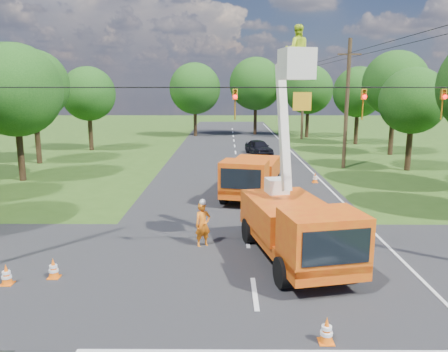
{
  "coord_description": "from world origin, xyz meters",
  "views": [
    {
      "loc": [
        -0.88,
        -12.5,
        6.29
      ],
      "look_at": [
        -0.99,
        5.71,
        2.6
      ],
      "focal_mm": 35.0,
      "sensor_mm": 36.0,
      "label": 1
    }
  ],
  "objects_px": {
    "traffic_cone_5": "(6,275)",
    "tree_far_b": "(256,84)",
    "second_truck": "(251,176)",
    "tree_left_d": "(15,90)",
    "traffic_cone_7": "(315,178)",
    "bucket_truck": "(297,216)",
    "traffic_cone_3": "(283,198)",
    "traffic_cone_4": "(53,269)",
    "tree_left_f": "(88,94)",
    "tree_right_d": "(395,84)",
    "ground_worker": "(203,225)",
    "distant_car": "(259,147)",
    "tree_right_c": "(413,101)",
    "traffic_cone_2": "(271,217)",
    "pole_right_far": "(303,98)",
    "tree_far_a": "(195,89)",
    "tree_right_e": "(358,92)",
    "pole_right_mid": "(347,103)",
    "tree_left_e": "(33,85)",
    "traffic_cone_1": "(327,330)",
    "tree_far_c": "(308,90)"
  },
  "relations": [
    {
      "from": "traffic_cone_5",
      "to": "tree_far_b",
      "type": "distance_m",
      "value": 48.09
    },
    {
      "from": "second_truck",
      "to": "tree_left_d",
      "type": "relative_size",
      "value": 0.76
    },
    {
      "from": "second_truck",
      "to": "traffic_cone_7",
      "type": "distance_m",
      "value": 6.07
    },
    {
      "from": "bucket_truck",
      "to": "tree_far_b",
      "type": "xyz_separation_m",
      "value": [
        1.34,
        44.37,
        5.05
      ]
    },
    {
      "from": "traffic_cone_3",
      "to": "traffic_cone_4",
      "type": "height_order",
      "value": "same"
    },
    {
      "from": "traffic_cone_7",
      "to": "tree_left_d",
      "type": "height_order",
      "value": "tree_left_d"
    },
    {
      "from": "traffic_cone_3",
      "to": "tree_left_d",
      "type": "distance_m",
      "value": 19.21
    },
    {
      "from": "tree_left_f",
      "to": "tree_right_d",
      "type": "height_order",
      "value": "tree_right_d"
    },
    {
      "from": "ground_worker",
      "to": "tree_left_d",
      "type": "bearing_deg",
      "value": 108.17
    },
    {
      "from": "distant_car",
      "to": "tree_right_c",
      "type": "bearing_deg",
      "value": -52.6
    },
    {
      "from": "traffic_cone_2",
      "to": "pole_right_far",
      "type": "xyz_separation_m",
      "value": [
        7.31,
        34.87,
        4.75
      ]
    },
    {
      "from": "tree_far_a",
      "to": "tree_right_e",
      "type": "bearing_deg",
      "value": -23.05
    },
    {
      "from": "traffic_cone_7",
      "to": "pole_right_far",
      "type": "bearing_deg",
      "value": 82.43
    },
    {
      "from": "traffic_cone_2",
      "to": "traffic_cone_5",
      "type": "relative_size",
      "value": 1.0
    },
    {
      "from": "traffic_cone_4",
      "to": "tree_left_f",
      "type": "xyz_separation_m",
      "value": [
        -8.13,
        30.86,
        5.33
      ]
    },
    {
      "from": "tree_right_c",
      "to": "traffic_cone_5",
      "type": "bearing_deg",
      "value": -136.14
    },
    {
      "from": "tree_right_d",
      "to": "tree_far_a",
      "type": "relative_size",
      "value": 1.02
    },
    {
      "from": "ground_worker",
      "to": "traffic_cone_7",
      "type": "distance_m",
      "value": 13.87
    },
    {
      "from": "pole_right_mid",
      "to": "tree_left_f",
      "type": "relative_size",
      "value": 1.19
    },
    {
      "from": "tree_left_e",
      "to": "ground_worker",
      "type": "bearing_deg",
      "value": -52.9
    },
    {
      "from": "tree_left_e",
      "to": "tree_left_f",
      "type": "bearing_deg",
      "value": 75.96
    },
    {
      "from": "pole_right_mid",
      "to": "traffic_cone_2",
      "type": "bearing_deg",
      "value": -116.18
    },
    {
      "from": "bucket_truck",
      "to": "tree_right_d",
      "type": "distance_m",
      "value": 29.86
    },
    {
      "from": "traffic_cone_1",
      "to": "traffic_cone_5",
      "type": "relative_size",
      "value": 1.0
    },
    {
      "from": "distant_car",
      "to": "tree_left_d",
      "type": "relative_size",
      "value": 0.46
    },
    {
      "from": "distant_car",
      "to": "traffic_cone_4",
      "type": "xyz_separation_m",
      "value": [
        -8.87,
        -27.76,
        -0.36
      ]
    },
    {
      "from": "second_truck",
      "to": "distant_car",
      "type": "relative_size",
      "value": 1.67
    },
    {
      "from": "tree_right_c",
      "to": "ground_worker",
      "type": "bearing_deg",
      "value": -131.81
    },
    {
      "from": "tree_left_d",
      "to": "tree_far_b",
      "type": "relative_size",
      "value": 0.9
    },
    {
      "from": "traffic_cone_1",
      "to": "pole_right_mid",
      "type": "distance_m",
      "value": 25.99
    },
    {
      "from": "traffic_cone_4",
      "to": "tree_right_e",
      "type": "bearing_deg",
      "value": 60.29
    },
    {
      "from": "pole_right_far",
      "to": "tree_far_c",
      "type": "xyz_separation_m",
      "value": [
        1.0,
        2.0,
        0.96
      ]
    },
    {
      "from": "bucket_truck",
      "to": "traffic_cone_1",
      "type": "xyz_separation_m",
      "value": [
        -0.04,
        -5.24,
        -1.4
      ]
    },
    {
      "from": "pole_right_far",
      "to": "tree_far_c",
      "type": "relative_size",
      "value": 1.09
    },
    {
      "from": "tree_left_d",
      "to": "pole_right_far",
      "type": "bearing_deg",
      "value": 46.77
    },
    {
      "from": "tree_left_e",
      "to": "tree_right_d",
      "type": "distance_m",
      "value": 31.99
    },
    {
      "from": "tree_right_d",
      "to": "tree_far_c",
      "type": "xyz_separation_m",
      "value": [
        -5.3,
        15.0,
        -0.62
      ]
    },
    {
      "from": "pole_right_mid",
      "to": "tree_far_c",
      "type": "height_order",
      "value": "pole_right_mid"
    },
    {
      "from": "traffic_cone_2",
      "to": "pole_right_mid",
      "type": "distance_m",
      "value": 17.24
    },
    {
      "from": "distant_car",
      "to": "traffic_cone_7",
      "type": "height_order",
      "value": "distant_car"
    },
    {
      "from": "tree_left_f",
      "to": "traffic_cone_4",
      "type": "bearing_deg",
      "value": -75.24
    },
    {
      "from": "tree_far_c",
      "to": "tree_right_d",
      "type": "bearing_deg",
      "value": -70.54
    },
    {
      "from": "traffic_cone_7",
      "to": "tree_left_d",
      "type": "xyz_separation_m",
      "value": [
        -20.07,
        0.78,
        5.77
      ]
    },
    {
      "from": "tree_far_c",
      "to": "traffic_cone_5",
      "type": "bearing_deg",
      "value": -111.97
    },
    {
      "from": "traffic_cone_3",
      "to": "traffic_cone_4",
      "type": "xyz_separation_m",
      "value": [
        -8.9,
        -9.63,
        0.0
      ]
    },
    {
      "from": "pole_right_mid",
      "to": "tree_left_f",
      "type": "height_order",
      "value": "pole_right_mid"
    },
    {
      "from": "pole_right_mid",
      "to": "traffic_cone_5",
      "type": "bearing_deg",
      "value": -127.66
    },
    {
      "from": "distant_car",
      "to": "tree_far_a",
      "type": "relative_size",
      "value": 0.44
    },
    {
      "from": "tree_right_e",
      "to": "tree_far_a",
      "type": "height_order",
      "value": "tree_far_a"
    },
    {
      "from": "traffic_cone_7",
      "to": "tree_right_d",
      "type": "bearing_deg",
      "value": 52.73
    }
  ]
}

